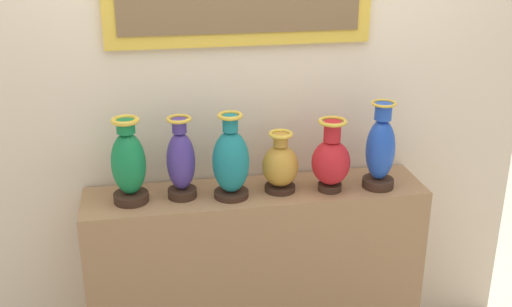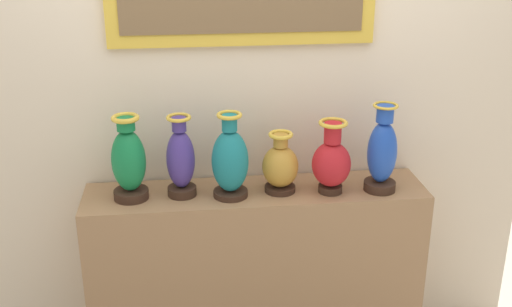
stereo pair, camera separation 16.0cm
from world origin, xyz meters
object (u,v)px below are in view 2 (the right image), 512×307
vase_indigo (181,160)px  vase_sapphire (382,153)px  vase_ochre (280,166)px  vase_emerald (129,162)px  vase_teal (230,161)px  vase_crimson (331,162)px

vase_indigo → vase_sapphire: 0.93m
vase_indigo → vase_ochre: bearing=-1.4°
vase_indigo → vase_emerald: bearing=-177.9°
vase_sapphire → vase_ochre: bearing=174.7°
vase_emerald → vase_teal: bearing=-3.5°
vase_crimson → vase_sapphire: size_ratio=0.83×
vase_emerald → vase_ochre: (0.69, -0.00, -0.05)m
vase_ochre → vase_sapphire: size_ratio=0.69×
vase_indigo → vase_sapphire: (0.93, -0.05, 0.01)m
vase_indigo → vase_crimson: 0.69m
vase_indigo → vase_teal: bearing=-9.3°
vase_ochre → vase_sapphire: 0.47m
vase_emerald → vase_ochre: size_ratio=1.37×
vase_indigo → vase_crimson: (0.69, -0.05, -0.02)m
vase_emerald → vase_teal: 0.46m
vase_crimson → vase_sapphire: bearing=-1.4°
vase_teal → vase_indigo: bearing=170.7°
vase_ochre → vase_crimson: (0.23, -0.04, 0.03)m
vase_teal → vase_sapphire: 0.70m
vase_ochre → vase_sapphire: bearing=-5.3°
vase_sapphire → vase_crimson: bearing=178.6°
vase_teal → vase_sapphire: vase_sapphire is taller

